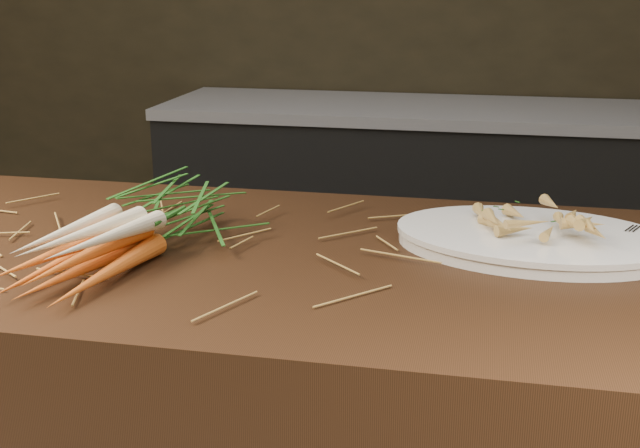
% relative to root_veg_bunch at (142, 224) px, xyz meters
% --- Properties ---
extents(back_counter, '(1.82, 0.62, 0.84)m').
position_rel_root_veg_bunch_xyz_m(back_counter, '(0.21, 1.92, -0.52)').
color(back_counter, black).
rests_on(back_counter, ground).
extents(straw_bedding, '(1.40, 0.60, 0.02)m').
position_rel_root_veg_bunch_xyz_m(straw_bedding, '(-0.09, 0.04, -0.03)').
color(straw_bedding, olive).
rests_on(straw_bedding, main_counter).
extents(root_veg_bunch, '(0.24, 0.49, 0.09)m').
position_rel_root_veg_bunch_xyz_m(root_veg_bunch, '(0.00, 0.00, 0.00)').
color(root_veg_bunch, '#D84D13').
rests_on(root_veg_bunch, main_counter).
extents(serving_platter, '(0.44, 0.32, 0.02)m').
position_rel_root_veg_bunch_xyz_m(serving_platter, '(0.58, 0.13, -0.03)').
color(serving_platter, white).
rests_on(serving_platter, main_counter).
extents(roasted_veg_heap, '(0.22, 0.17, 0.05)m').
position_rel_root_veg_bunch_xyz_m(roasted_veg_heap, '(0.58, 0.13, 0.00)').
color(roasted_veg_heap, '#A4853F').
rests_on(roasted_veg_heap, serving_platter).
extents(serving_fork, '(0.08, 0.15, 0.00)m').
position_rel_root_veg_bunch_xyz_m(serving_fork, '(0.73, 0.10, -0.02)').
color(serving_fork, silver).
rests_on(serving_fork, serving_platter).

